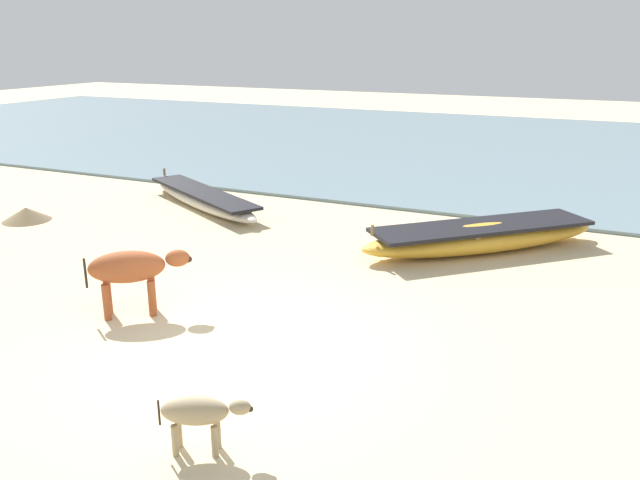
# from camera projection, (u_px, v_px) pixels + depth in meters

# --- Properties ---
(ground) EXTENTS (80.00, 80.00, 0.00)m
(ground) POSITION_uv_depth(u_px,v_px,m) (239.00, 349.00, 8.53)
(ground) COLOR beige
(sea_water) EXTENTS (60.00, 20.00, 0.08)m
(sea_water) POSITION_uv_depth(u_px,v_px,m) (493.00, 148.00, 23.86)
(sea_water) COLOR slate
(sea_water) RESTS_ON ground
(fishing_boat_2) EXTENTS (4.32, 4.22, 0.73)m
(fishing_boat_2) POSITION_uv_depth(u_px,v_px,m) (481.00, 236.00, 12.38)
(fishing_boat_2) COLOR gold
(fishing_boat_2) RESTS_ON ground
(fishing_boat_3) EXTENTS (4.70, 3.10, 0.59)m
(fishing_boat_3) POSITION_uv_depth(u_px,v_px,m) (203.00, 198.00, 15.59)
(fishing_boat_3) COLOR beige
(fishing_boat_3) RESTS_ON ground
(cow_adult_rust) EXTENTS (1.35, 1.15, 0.99)m
(cow_adult_rust) POSITION_uv_depth(u_px,v_px,m) (131.00, 269.00, 9.39)
(cow_adult_rust) COLOR #9E4C28
(cow_adult_rust) RESTS_ON ground
(calf_near_dun) EXTENTS (0.90, 0.53, 0.61)m
(calf_near_dun) POSITION_uv_depth(u_px,v_px,m) (198.00, 413.00, 6.29)
(calf_near_dun) COLOR tan
(calf_near_dun) RESTS_ON ground
(debris_pile_1) EXTENTS (1.49, 1.49, 0.31)m
(debris_pile_1) POSITION_uv_depth(u_px,v_px,m) (26.00, 214.00, 14.46)
(debris_pile_1) COLOR #7A6647
(debris_pile_1) RESTS_ON ground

